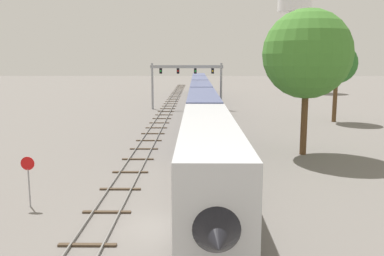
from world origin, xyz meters
TOP-DOWN VIEW (x-y plane):
  - ground_plane at (0.00, 0.00)m, footprint 400.00×400.00m
  - track_main at (2.00, 60.00)m, footprint 2.60×200.00m
  - track_near at (-3.50, 40.00)m, footprint 2.60×160.00m
  - passenger_train at (2.00, 42.83)m, footprint 3.04×98.49m
  - signal_gantry at (-0.25, 49.71)m, footprint 12.10×0.49m
  - water_tower at (26.86, 91.32)m, footprint 8.89×8.89m
  - stop_sign at (-8.00, 2.92)m, footprint 0.76×0.08m
  - trackside_tree_left at (19.78, 35.56)m, footprint 5.27×5.27m
  - trackside_tree_mid at (10.66, 16.15)m, footprint 7.54×7.54m

SIDE VIEW (x-z plane):
  - ground_plane at x=0.00m, z-range 0.00..0.00m
  - track_main at x=2.00m, z-range -0.01..0.15m
  - track_near at x=-3.50m, z-range -0.01..0.15m
  - stop_sign at x=-8.00m, z-range 0.43..3.31m
  - passenger_train at x=2.00m, z-range 0.21..5.01m
  - signal_gantry at x=-0.25m, z-range 1.80..9.49m
  - trackside_tree_left at x=19.78m, z-range 2.49..12.87m
  - trackside_tree_mid at x=10.66m, z-range 2.42..14.85m
  - water_tower at x=26.86m, z-range 7.11..33.32m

